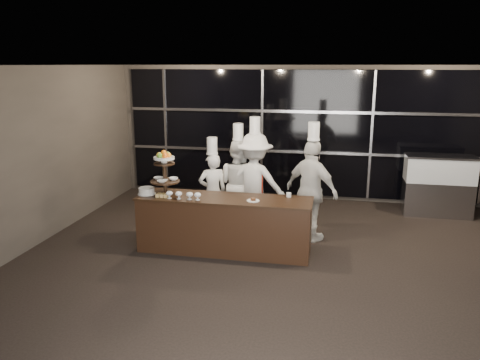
% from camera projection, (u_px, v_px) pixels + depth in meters
% --- Properties ---
extents(room, '(10.00, 10.00, 10.00)m').
position_uv_depth(room, '(297.00, 192.00, 5.68)').
color(room, black).
rests_on(room, ground).
extents(window_wall, '(8.60, 0.10, 2.80)m').
position_uv_depth(window_wall, '(316.00, 134.00, 10.38)').
color(window_wall, black).
rests_on(window_wall, ground).
extents(buffet_counter, '(2.84, 0.74, 0.92)m').
position_uv_depth(buffet_counter, '(224.00, 224.00, 7.65)').
color(buffet_counter, black).
rests_on(buffet_counter, ground).
extents(display_stand, '(0.48, 0.48, 0.74)m').
position_uv_depth(display_stand, '(164.00, 170.00, 7.64)').
color(display_stand, black).
rests_on(display_stand, buffet_counter).
extents(compotes, '(0.58, 0.11, 0.12)m').
position_uv_depth(compotes, '(184.00, 194.00, 7.43)').
color(compotes, silver).
rests_on(compotes, buffet_counter).
extents(layer_cake, '(0.30, 0.30, 0.11)m').
position_uv_depth(layer_cake, '(147.00, 191.00, 7.74)').
color(layer_cake, white).
rests_on(layer_cake, buffet_counter).
extents(pastry_squares, '(0.19, 0.13, 0.05)m').
position_uv_depth(pastry_squares, '(163.00, 195.00, 7.57)').
color(pastry_squares, '#D8B46A').
rests_on(pastry_squares, buffet_counter).
extents(small_plate, '(0.20, 0.20, 0.05)m').
position_uv_depth(small_plate, '(253.00, 200.00, 7.35)').
color(small_plate, white).
rests_on(small_plate, buffet_counter).
extents(chef_cup, '(0.08, 0.08, 0.07)m').
position_uv_depth(chef_cup, '(289.00, 195.00, 7.58)').
color(chef_cup, white).
rests_on(chef_cup, buffet_counter).
extents(display_case, '(1.34, 0.59, 1.24)m').
position_uv_depth(display_case, '(438.00, 182.00, 9.48)').
color(display_case, '#A5A5AA').
rests_on(display_case, ground).
extents(chef_a, '(0.62, 0.54, 1.74)m').
position_uv_depth(chef_a, '(213.00, 190.00, 8.63)').
color(chef_a, white).
rests_on(chef_a, ground).
extents(chef_b, '(1.01, 0.93, 1.97)m').
position_uv_depth(chef_b, '(238.00, 183.00, 8.76)').
color(chef_b, white).
rests_on(chef_b, ground).
extents(chef_c, '(1.25, 0.83, 2.11)m').
position_uv_depth(chef_c, '(255.00, 182.00, 8.56)').
color(chef_c, silver).
rests_on(chef_c, ground).
extents(chef_d, '(1.11, 0.94, 2.08)m').
position_uv_depth(chef_d, '(312.00, 190.00, 8.04)').
color(chef_d, silver).
rests_on(chef_d, ground).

